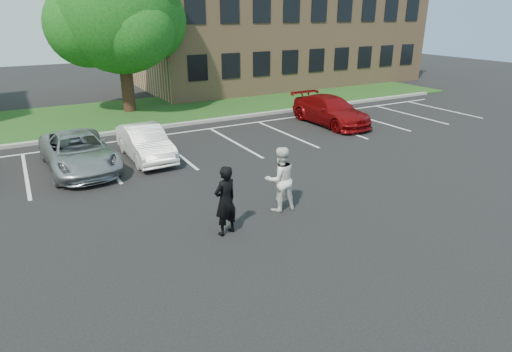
{
  "coord_description": "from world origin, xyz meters",
  "views": [
    {
      "loc": [
        -5.4,
        -8.62,
        5.51
      ],
      "look_at": [
        0.0,
        1.0,
        1.25
      ],
      "focal_mm": 30.0,
      "sensor_mm": 36.0,
      "label": 1
    }
  ],
  "objects": [
    {
      "name": "car_red_compact",
      "position": [
        8.64,
        8.51,
        0.71
      ],
      "size": [
        2.07,
        4.94,
        1.43
      ],
      "primitive_type": "imported",
      "rotation": [
        0.0,
        0.0,
        0.01
      ],
      "color": "maroon",
      "rests_on": "ground"
    },
    {
      "name": "office_building",
      "position": [
        14.0,
        21.99,
        4.16
      ],
      "size": [
        22.4,
        10.4,
        8.3
      ],
      "color": "#A07A55",
      "rests_on": "ground"
    },
    {
      "name": "stall_lines",
      "position": [
        1.4,
        8.95,
        0.01
      ],
      "size": [
        34.0,
        5.36,
        0.01
      ],
      "color": "silver",
      "rests_on": "ground"
    },
    {
      "name": "car_white_sedan",
      "position": [
        -1.28,
        7.68,
        0.65
      ],
      "size": [
        1.45,
        3.99,
        1.31
      ],
      "primitive_type": "imported",
      "rotation": [
        0.0,
        0.0,
        0.02
      ],
      "color": "white",
      "rests_on": "ground"
    },
    {
      "name": "car_silver_minivan",
      "position": [
        -3.76,
        7.65,
        0.68
      ],
      "size": [
        2.46,
        4.96,
        1.35
      ],
      "primitive_type": "imported",
      "rotation": [
        0.0,
        0.0,
        0.05
      ],
      "color": "#9EA0A5",
      "rests_on": "ground"
    },
    {
      "name": "man_black_suit",
      "position": [
        -1.18,
        0.52,
        0.95
      ],
      "size": [
        0.79,
        0.62,
        1.89
      ],
      "primitive_type": "imported",
      "rotation": [
        0.0,
        0.0,
        3.42
      ],
      "color": "black",
      "rests_on": "ground"
    },
    {
      "name": "man_white_shirt",
      "position": [
        0.84,
        1.07,
        0.97
      ],
      "size": [
        1.01,
        0.82,
        1.94
      ],
      "primitive_type": "imported",
      "rotation": [
        0.0,
        0.0,
        3.04
      ],
      "color": "white",
      "rests_on": "ground"
    },
    {
      "name": "tree",
      "position": [
        0.34,
        16.61,
        5.35
      ],
      "size": [
        7.8,
        7.2,
        8.8
      ],
      "color": "black",
      "rests_on": "ground"
    },
    {
      "name": "grass_strip",
      "position": [
        0.0,
        16.0,
        0.04
      ],
      "size": [
        44.0,
        8.0,
        0.08
      ],
      "primitive_type": "cube",
      "color": "#1D4613",
      "rests_on": "ground"
    },
    {
      "name": "ground_plane",
      "position": [
        0.0,
        0.0,
        0.0
      ],
      "size": [
        90.0,
        90.0,
        0.0
      ],
      "primitive_type": "plane",
      "color": "black",
      "rests_on": "ground"
    },
    {
      "name": "curb",
      "position": [
        0.0,
        12.0,
        0.07
      ],
      "size": [
        40.0,
        0.3,
        0.15
      ],
      "primitive_type": "cube",
      "color": "gray",
      "rests_on": "ground"
    }
  ]
}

